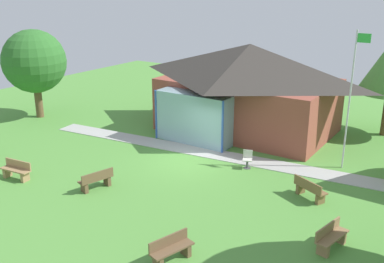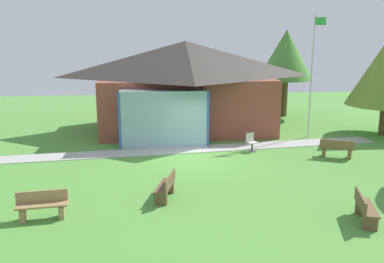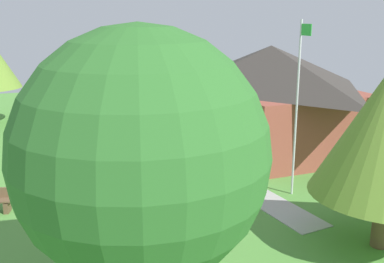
# 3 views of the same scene
# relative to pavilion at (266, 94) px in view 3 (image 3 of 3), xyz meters

# --- Properties ---
(ground_plane) EXTENTS (44.00, 44.00, 0.00)m
(ground_plane) POSITION_rel_pavilion_xyz_m (0.01, -5.97, -2.67)
(ground_plane) COLOR #54933D
(pavilion) EXTENTS (10.54, 7.92, 5.13)m
(pavilion) POSITION_rel_pavilion_xyz_m (0.00, 0.00, 0.00)
(pavilion) COLOR brown
(pavilion) RESTS_ON ground_plane
(footpath) EXTENTS (19.05, 3.30, 0.03)m
(footpath) POSITION_rel_pavilion_xyz_m (0.01, -4.55, -2.65)
(footpath) COLOR #ADADA8
(footpath) RESTS_ON ground_plane
(flagpole) EXTENTS (0.64, 0.08, 6.49)m
(flagpole) POSITION_rel_pavilion_xyz_m (6.55, -2.59, 0.88)
(flagpole) COLOR silver
(flagpole) RESTS_ON ground_plane
(bench_mid_right) EXTENTS (1.54, 1.05, 0.84)m
(bench_mid_right) POSITION_rel_pavilion_xyz_m (6.31, -6.61, -2.27)
(bench_mid_right) COLOR brown
(bench_mid_right) RESTS_ON ground_plane
(bench_front_left) EXTENTS (1.54, 0.61, 0.84)m
(bench_front_left) POSITION_rel_pavilion_xyz_m (-5.37, -11.99, -2.27)
(bench_front_left) COLOR #9E7A51
(bench_front_left) RESTS_ON ground_plane
(bench_lawn_far_right) EXTENTS (0.75, 1.56, 0.84)m
(bench_lawn_far_right) POSITION_rel_pavilion_xyz_m (8.13, -9.73, -2.27)
(bench_lawn_far_right) COLOR olive
(bench_lawn_far_right) RESTS_ON ground_plane
(bench_front_center) EXTENTS (0.82, 1.56, 0.84)m
(bench_front_center) POSITION_rel_pavilion_xyz_m (-1.60, -10.77, -2.27)
(bench_front_center) COLOR brown
(bench_front_center) RESTS_ON ground_plane
(patio_chair_lawn_spare) EXTENTS (0.58, 0.58, 0.86)m
(patio_chair_lawn_spare) POSITION_rel_pavilion_xyz_m (2.74, -5.12, -2.25)
(patio_chair_lawn_spare) COLOR beige
(patio_chair_lawn_spare) RESTS_ON ground_plane
(tree_far_east) EXTENTS (5.06, 5.06, 6.54)m
(tree_far_east) POSITION_rel_pavilion_xyz_m (12.03, -9.92, 1.33)
(tree_far_east) COLOR brown
(tree_far_east) RESTS_ON ground_plane
(tree_west_hedge) EXTENTS (4.03, 4.03, 5.70)m
(tree_west_hedge) POSITION_rel_pavilion_xyz_m (-12.60, -4.98, 1.00)
(tree_west_hedge) COLOR brown
(tree_west_hedge) RESTS_ON ground_plane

